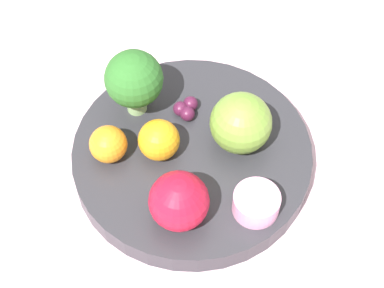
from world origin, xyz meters
The scene contains 11 objects.
ground_plane centered at (0.00, 0.00, 0.00)m, with size 6.00×6.00×0.00m, color gray.
table_surface centered at (0.00, 0.00, 0.01)m, with size 1.20×1.20×0.02m.
bowl centered at (0.00, 0.00, 0.03)m, with size 0.25×0.25×0.03m.
broccoli centered at (0.00, 0.08, 0.09)m, with size 0.06×0.06×0.08m.
apple_red centered at (0.04, -0.03, 0.08)m, with size 0.06×0.06×0.06m.
apple_green centered at (-0.07, -0.04, 0.08)m, with size 0.06×0.06×0.06m.
orange_front centered at (-0.02, 0.02, 0.07)m, with size 0.04×0.04×0.04m.
orange_back centered at (-0.06, 0.06, 0.07)m, with size 0.04×0.04×0.04m.
grape_cluster centered at (0.03, 0.04, 0.05)m, with size 0.03×0.03×0.02m.
small_cup centered at (-0.01, -0.09, 0.06)m, with size 0.05×0.05×0.02m.
spoon centered at (0.18, -0.08, 0.02)m, with size 0.04×0.06×0.01m.
Camera 1 is at (-0.28, -0.25, 0.60)m, focal length 60.00 mm.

